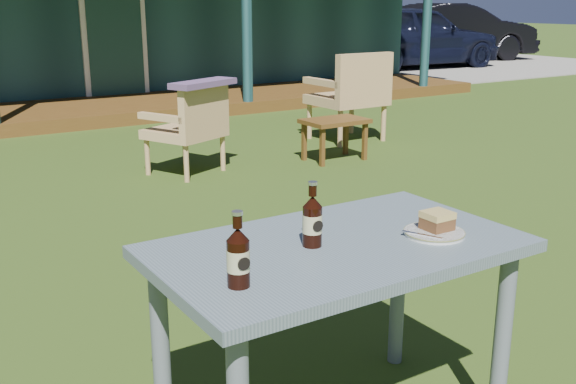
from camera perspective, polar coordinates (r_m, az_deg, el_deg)
ground at (r=3.78m, az=-10.78°, el=-7.46°), size 80.00×80.00×0.00m
gravel_strip at (r=16.67m, az=12.57°, el=10.41°), size 9.00×6.00×0.02m
car_near at (r=15.94m, az=10.47°, el=12.85°), size 4.35×2.03×1.44m
car_far at (r=18.25m, az=13.71°, el=13.01°), size 4.60×2.44×1.44m
cafe_table at (r=2.23m, az=4.18°, el=-6.75°), size 1.20×0.70×0.72m
plate at (r=2.31m, az=12.27°, el=-3.39°), size 0.20×0.20×0.01m
cake_slice at (r=2.32m, az=12.52°, el=-2.36°), size 0.09×0.09×0.06m
fork at (r=2.26m, az=11.28°, el=-3.58°), size 0.07×0.13×0.00m
cola_bottle_near at (r=2.14m, az=2.08°, el=-2.43°), size 0.06×0.07×0.21m
cola_bottle_far at (r=1.84m, az=-4.24°, el=-5.49°), size 0.06×0.07×0.22m
bottle_cap at (r=2.21m, az=2.40°, el=-4.08°), size 0.03×0.03×0.01m
armchair_left at (r=5.96m, az=-8.22°, el=5.66°), size 0.75×0.73×0.78m
armchair_right at (r=7.35m, az=5.47°, el=8.44°), size 0.72×0.68×0.96m
floral_throw at (r=5.80m, az=-7.17°, el=9.11°), size 0.69×0.46×0.05m
side_table at (r=6.46m, az=3.98°, el=5.67°), size 0.60×0.40×0.40m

